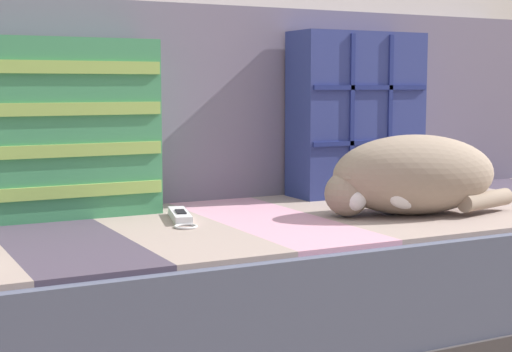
{
  "coord_description": "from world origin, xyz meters",
  "views": [
    {
      "loc": [
        -0.91,
        -1.4,
        0.67
      ],
      "look_at": [
        -0.16,
        0.07,
        0.48
      ],
      "focal_mm": 55.0,
      "sensor_mm": 36.0,
      "label": 1
    }
  ],
  "objects_px": {
    "throw_pillow_quilted": "(356,114)",
    "sleeping_cat": "(411,177)",
    "game_remote_far": "(180,216)",
    "throw_pillow_striped": "(49,129)",
    "couch": "(301,293)"
  },
  "relations": [
    {
      "from": "couch",
      "to": "throw_pillow_quilted",
      "type": "relative_size",
      "value": 4.53
    },
    {
      "from": "throw_pillow_quilted",
      "to": "throw_pillow_striped",
      "type": "xyz_separation_m",
      "value": [
        -0.81,
        -0.0,
        -0.02
      ]
    },
    {
      "from": "couch",
      "to": "throw_pillow_striped",
      "type": "bearing_deg",
      "value": 160.27
    },
    {
      "from": "throw_pillow_quilted",
      "to": "sleeping_cat",
      "type": "xyz_separation_m",
      "value": [
        -0.08,
        -0.34,
        -0.13
      ]
    },
    {
      "from": "throw_pillow_striped",
      "to": "game_remote_far",
      "type": "height_order",
      "value": "throw_pillow_striped"
    },
    {
      "from": "throw_pillow_quilted",
      "to": "sleeping_cat",
      "type": "relative_size",
      "value": 0.96
    },
    {
      "from": "couch",
      "to": "throw_pillow_striped",
      "type": "xyz_separation_m",
      "value": [
        -0.53,
        0.19,
        0.39
      ]
    },
    {
      "from": "sleeping_cat",
      "to": "couch",
      "type": "bearing_deg",
      "value": 143.48
    },
    {
      "from": "couch",
      "to": "game_remote_far",
      "type": "relative_size",
      "value": 9.41
    },
    {
      "from": "game_remote_far",
      "to": "sleeping_cat",
      "type": "bearing_deg",
      "value": -19.1
    },
    {
      "from": "throw_pillow_quilted",
      "to": "throw_pillow_striped",
      "type": "bearing_deg",
      "value": -179.97
    },
    {
      "from": "throw_pillow_striped",
      "to": "game_remote_far",
      "type": "relative_size",
      "value": 2.31
    },
    {
      "from": "sleeping_cat",
      "to": "throw_pillow_striped",
      "type": "bearing_deg",
      "value": 155.2
    },
    {
      "from": "couch",
      "to": "sleeping_cat",
      "type": "relative_size",
      "value": 4.34
    },
    {
      "from": "throw_pillow_quilted",
      "to": "game_remote_far",
      "type": "height_order",
      "value": "throw_pillow_quilted"
    }
  ]
}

